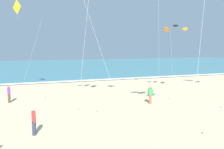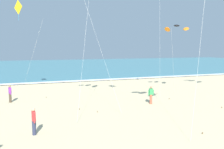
# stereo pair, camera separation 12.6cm
# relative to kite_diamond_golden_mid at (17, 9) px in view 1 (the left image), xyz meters

# --- Properties ---
(ocean_water) EXTENTS (160.00, 60.00, 0.08)m
(ocean_water) POSITION_rel_kite_diamond_golden_mid_xyz_m (4.71, 36.17, -8.96)
(ocean_water) COLOR teal
(ocean_water) RESTS_ON ground
(shoreline_foam) EXTENTS (160.00, 1.46, 0.01)m
(shoreline_foam) POSITION_rel_kite_diamond_golden_mid_xyz_m (4.71, 6.47, -8.91)
(shoreline_foam) COLOR white
(shoreline_foam) RESTS_ON ocean_water
(kite_diamond_golden_mid) EXTENTS (2.82, 4.32, 9.99)m
(kite_diamond_golden_mid) POSITION_rel_kite_diamond_golden_mid_xyz_m (0.00, 0.00, 0.00)
(kite_diamond_golden_mid) COLOR yellow
(kite_diamond_golden_mid) RESTS_ON ground
(kite_arc_charcoal_outer) EXTENTS (3.66, 3.81, 7.38)m
(kite_arc_charcoal_outer) POSITION_rel_kite_diamond_golden_mid_xyz_m (15.84, -5.62, -1.97)
(kite_arc_charcoal_outer) COLOR orange
(kite_arc_charcoal_outer) RESTS_ON ground
(bystander_red_top) EXTENTS (0.23, 0.50, 1.59)m
(bystander_red_top) POSITION_rel_kite_diamond_golden_mid_xyz_m (1.08, -13.57, -8.19)
(bystander_red_top) COLOR #2D334C
(bystander_red_top) RESTS_ON ground
(bystander_purple_top) EXTENTS (0.28, 0.48, 1.59)m
(bystander_purple_top) POSITION_rel_kite_diamond_golden_mid_xyz_m (-0.88, -4.55, -8.19)
(bystander_purple_top) COLOR #4C3D2D
(bystander_purple_top) RESTS_ON ground
(bystander_green_top) EXTENTS (0.49, 0.23, 1.59)m
(bystander_green_top) POSITION_rel_kite_diamond_golden_mid_xyz_m (10.92, -9.27, -8.19)
(bystander_green_top) COLOR #D8593F
(bystander_green_top) RESTS_ON ground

